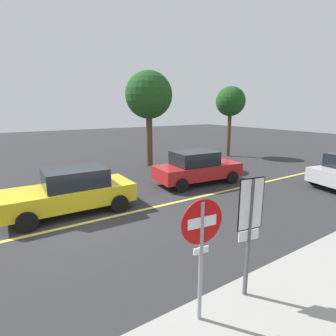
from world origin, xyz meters
TOP-DOWN VIEW (x-y plane):
  - ground_plane at (0.00, 0.00)m, footprint 80.00×80.00m
  - lane_marking_centre at (3.00, 0.00)m, footprint 28.00×0.16m
  - stop_sign at (0.42, -5.33)m, footprint 0.76×0.11m
  - speed_limit_sign at (1.57, -5.33)m, footprint 0.53×0.12m
  - car_yellow_approaching at (-0.15, 1.25)m, footprint 4.45×2.11m
  - car_red_mid_road at (6.03, 1.74)m, footprint 4.48×2.23m
  - tree_left_verge at (13.04, 6.55)m, footprint 2.24×2.24m
  - tree_centre_verge at (6.07, 6.74)m, footprint 2.97×2.97m

SIDE VIEW (x-z plane):
  - ground_plane at x=0.00m, z-range 0.00..0.00m
  - lane_marking_centre at x=3.00m, z-range 0.00..0.01m
  - car_yellow_approaching at x=-0.15m, z-range 0.00..1.62m
  - car_red_mid_road at x=6.03m, z-range 0.00..1.65m
  - stop_sign at x=0.42m, z-range 0.43..2.77m
  - speed_limit_sign at x=1.57m, z-range 0.50..3.02m
  - tree_left_verge at x=13.04m, z-range 1.50..6.85m
  - tree_centre_verge at x=6.07m, z-range 1.47..7.49m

